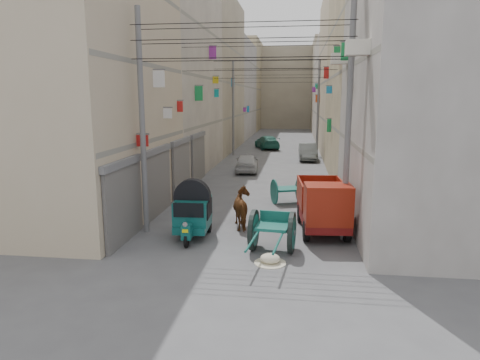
% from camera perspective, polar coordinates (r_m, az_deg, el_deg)
% --- Properties ---
extents(ground, '(140.00, 140.00, 0.00)m').
position_cam_1_polar(ground, '(10.24, -4.27, -17.80)').
color(ground, '#4B4B4E').
rests_on(ground, ground).
extents(building_row_left, '(8.00, 62.00, 14.00)m').
position_cam_1_polar(building_row_left, '(44.06, -5.52, 12.84)').
color(building_row_left, tan).
rests_on(building_row_left, ground).
extents(building_row_right, '(8.00, 62.00, 14.00)m').
position_cam_1_polar(building_row_right, '(43.36, 16.06, 12.51)').
color(building_row_right, '#A9A39E').
rests_on(building_row_right, ground).
extents(end_cap_building, '(22.00, 10.00, 13.00)m').
position_cam_1_polar(end_cap_building, '(74.82, 6.28, 12.03)').
color(end_cap_building, tan).
rests_on(end_cap_building, ground).
extents(shutters_left, '(0.18, 14.40, 2.88)m').
position_cam_1_polar(shutters_left, '(20.31, -9.17, 1.06)').
color(shutters_left, '#48484D').
rests_on(shutters_left, ground).
extents(signboards, '(8.22, 40.52, 5.67)m').
position_cam_1_polar(signboards, '(30.53, 4.04, 8.07)').
color(signboards, '#188842').
rests_on(signboards, ground).
extents(ac_units, '(0.70, 6.55, 3.35)m').
position_cam_1_polar(ac_units, '(16.73, 14.32, 19.24)').
color(ac_units, beige).
rests_on(ac_units, ground).
extents(utility_poles, '(7.40, 22.20, 8.00)m').
position_cam_1_polar(utility_poles, '(25.87, 3.42, 8.84)').
color(utility_poles, slate).
rests_on(utility_poles, ground).
extents(overhead_cables, '(7.40, 22.52, 1.12)m').
position_cam_1_polar(overhead_cables, '(23.33, 3.01, 15.43)').
color(overhead_cables, black).
rests_on(overhead_cables, ground).
extents(auto_rickshaw, '(1.38, 2.31, 1.61)m').
position_cam_1_polar(auto_rickshaw, '(15.35, -6.33, -4.15)').
color(auto_rickshaw, black).
rests_on(auto_rickshaw, ground).
extents(tonga_cart, '(1.52, 3.07, 1.34)m').
position_cam_1_polar(tonga_cart, '(13.94, 4.36, -6.72)').
color(tonga_cart, black).
rests_on(tonga_cart, ground).
extents(mini_truck, '(1.89, 3.72, 2.03)m').
position_cam_1_polar(mini_truck, '(15.77, 11.14, -3.78)').
color(mini_truck, black).
rests_on(mini_truck, ground).
extents(second_cart, '(1.64, 1.55, 1.17)m').
position_cam_1_polar(second_cart, '(20.30, 6.29, -1.37)').
color(second_cart, '#13554B').
rests_on(second_cart, ground).
extents(feed_sack, '(0.60, 0.48, 0.30)m').
position_cam_1_polar(feed_sack, '(13.13, 4.04, -10.39)').
color(feed_sack, beige).
rests_on(feed_sack, ground).
extents(horse, '(1.33, 1.93, 1.49)m').
position_cam_1_polar(horse, '(16.43, 0.55, -3.79)').
color(horse, brown).
rests_on(horse, ground).
extents(distant_car_white, '(1.70, 3.70, 1.23)m').
position_cam_1_polar(distant_car_white, '(28.84, 0.93, 2.31)').
color(distant_car_white, beige).
rests_on(distant_car_white, ground).
extents(distant_car_grey, '(1.50, 4.01, 1.31)m').
position_cam_1_polar(distant_car_grey, '(34.89, 9.03, 3.74)').
color(distant_car_grey, '#535856').
rests_on(distant_car_grey, ground).
extents(distant_car_green, '(3.00, 4.72, 1.27)m').
position_cam_1_polar(distant_car_green, '(42.27, 3.62, 5.05)').
color(distant_car_green, '#226454').
rests_on(distant_car_green, ground).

